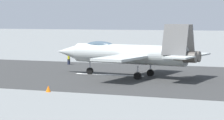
# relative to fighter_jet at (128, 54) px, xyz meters

# --- Properties ---
(ground_plane) EXTENTS (400.00, 400.00, 0.00)m
(ground_plane) POSITION_rel_fighter_jet_xyz_m (2.65, -0.89, -2.51)
(ground_plane) COLOR slate
(runway_strip) EXTENTS (240.00, 26.00, 0.02)m
(runway_strip) POSITION_rel_fighter_jet_xyz_m (2.63, -0.89, -2.50)
(runway_strip) COLOR #313232
(runway_strip) RESTS_ON ground
(fighter_jet) EXTENTS (17.70, 14.16, 5.71)m
(fighter_jet) POSITION_rel_fighter_jet_xyz_m (0.00, 0.00, 0.00)
(fighter_jet) COLOR #AEB5B4
(fighter_jet) RESTS_ON ground
(crew_person) EXTENTS (0.41, 0.67, 1.60)m
(crew_person) POSITION_rel_fighter_jet_xyz_m (11.84, -10.20, -1.71)
(crew_person) COLOR #1E2338
(crew_person) RESTS_ON ground
(marker_cone_mid) EXTENTS (0.44, 0.44, 0.55)m
(marker_cone_mid) POSITION_rel_fighter_jet_xyz_m (2.98, 12.55, -2.23)
(marker_cone_mid) COLOR orange
(marker_cone_mid) RESTS_ON ground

